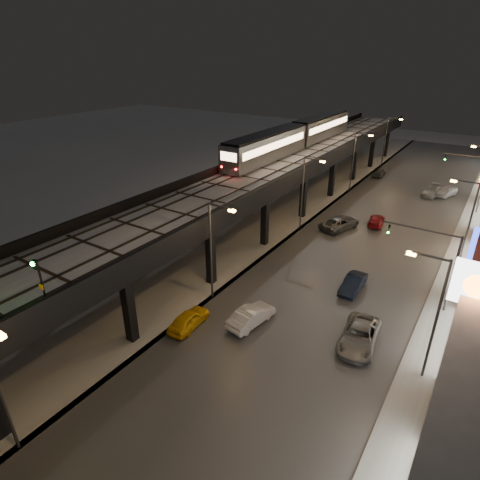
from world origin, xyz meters
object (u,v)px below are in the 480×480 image
Objects in this scene: car_mid_silver at (340,223)px; car_onc_dark at (359,337)px; car_taxi at (189,320)px; car_far_white at (379,173)px; car_mid_dark at (376,221)px; subway_train at (297,135)px; sign_citgo at (470,310)px; rail_signal at (38,274)px; car_onc_silver at (353,284)px; car_onc_white at (432,191)px; car_near_white at (251,316)px; car_onc_red at (446,192)px.

car_mid_silver is 1.02× the size of car_onc_dark.
car_taxi is 0.73× the size of car_mid_silver.
car_mid_dark is at bearing 101.32° from car_far_white.
subway_train is 3.34× the size of sign_citgo.
rail_signal is at bearing 83.54° from car_far_white.
car_onc_white reaches higher than car_onc_silver.
rail_signal is at bearing -82.11° from subway_train.
subway_train is 7.53× the size of car_onc_white.
car_onc_white is (7.24, 19.68, -0.07)m from car_mid_silver.
rail_signal is 16.17m from car_near_white.
car_onc_white is 2.01m from car_onc_red.
car_far_white is (3.05, 60.38, -8.09)m from rail_signal.
car_near_white is 10.65m from car_onc_silver.
car_far_white reaches higher than car_mid_dark.
rail_signal is 0.68× the size of car_onc_red.
car_near_white is 22.22m from car_mid_silver.
subway_train is 9.01× the size of car_taxi.
car_mid_silver is (11.83, -11.45, -7.65)m from subway_train.
subway_train is at bearing -80.32° from car_taxi.
car_onc_silver is at bearing -53.61° from subway_train.
sign_citgo is (18.20, 0.52, 7.70)m from car_taxi.
subway_train reaches higher than car_onc_dark.
car_onc_silver is at bearing 133.39° from car_mid_silver.
car_mid_silver is (-0.94, 22.20, 0.02)m from car_near_white.
sign_citgo is (9.06, -11.83, 7.70)m from car_onc_silver.
car_mid_silver is 1.25× the size of car_onc_red.
car_near_white is 0.41× the size of sign_citgo.
car_near_white is at bearing 169.96° from sign_citgo.
rail_signal is 22.90m from sign_citgo.
car_mid_dark is at bearing -87.25° from car_near_white.
car_onc_silver is at bearing -110.77° from car_near_white.
car_taxi is 0.90× the size of car_near_white.
car_mid_dark is (6.49, 28.92, -0.08)m from car_taxi.
subway_train is at bearing 97.89° from rail_signal.
car_mid_silver reaches higher than car_onc_dark.
car_onc_red is at bearing -95.75° from car_mid_silver.
car_near_white is at bearing -69.22° from subway_train.
car_taxi is 29.64m from car_mid_dark.
car_onc_dark is 0.50× the size of sign_citgo.
subway_train is 18.15m from car_mid_silver.
rail_signal is 22.15m from car_onc_dark.
rail_signal is 12.69m from car_taxi.
car_onc_white is (10.26, 44.92, 0.01)m from car_taxi.
subway_train reaches higher than car_far_white.
car_onc_red is (20.88, 9.10, -7.67)m from subway_train.
car_near_white is (3.96, 3.04, 0.05)m from car_taxi.
car_mid_silver reaches higher than car_onc_silver.
car_mid_silver is 29.99m from sign_citgo.
rail_signal is at bearing -118.13° from car_onc_silver.
car_onc_white is at bearing 86.44° from car_onc_dark.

